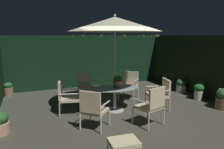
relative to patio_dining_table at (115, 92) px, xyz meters
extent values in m
cube|color=#464538|center=(0.17, -0.22, -0.58)|extent=(7.53, 7.80, 0.02)
cube|color=black|center=(0.17, 3.53, 0.56)|extent=(7.53, 0.30, 2.28)
cube|color=black|center=(3.78, -0.22, 0.56)|extent=(0.30, 7.80, 2.28)
cylinder|color=silver|center=(0.00, 0.00, -0.56)|extent=(0.57, 0.57, 0.03)
cylinder|color=silver|center=(0.00, 0.00, -0.22)|extent=(0.09, 0.09, 0.71)
ellipsoid|color=#9BAAAF|center=(0.00, 0.00, 0.15)|extent=(1.53, 1.00, 0.03)
cylinder|color=silver|center=(0.00, 0.00, 0.69)|extent=(0.06, 0.06, 2.53)
cone|color=beige|center=(0.00, 0.00, 2.01)|extent=(2.72, 2.72, 0.42)
sphere|color=silver|center=(0.00, 0.00, 2.26)|extent=(0.07, 0.07, 0.07)
sphere|color=#F9DB8C|center=(1.23, 0.00, 1.69)|extent=(0.07, 0.07, 0.07)
sphere|color=#F9DB8C|center=(1.09, 0.57, 1.69)|extent=(0.07, 0.07, 0.07)
sphere|color=#F9DB8C|center=(0.73, 0.99, 1.69)|extent=(0.07, 0.07, 0.07)
sphere|color=#F9DB8C|center=(0.32, 1.19, 1.69)|extent=(0.07, 0.07, 0.07)
sphere|color=#F9DB8C|center=(-0.28, 1.20, 1.69)|extent=(0.07, 0.07, 0.07)
sphere|color=#F9DB8C|center=(-0.72, 1.00, 1.69)|extent=(0.07, 0.07, 0.07)
sphere|color=#F9DB8C|center=(-1.11, 0.52, 1.69)|extent=(0.07, 0.07, 0.07)
sphere|color=#F9DB8C|center=(-1.23, 0.03, 1.69)|extent=(0.07, 0.07, 0.07)
sphere|color=#F9DB8C|center=(-1.08, -0.58, 1.69)|extent=(0.07, 0.07, 0.07)
sphere|color=#F9DB8C|center=(-0.75, -0.97, 1.69)|extent=(0.07, 0.07, 0.07)
sphere|color=#F9DB8C|center=(-0.27, -1.20, 1.69)|extent=(0.07, 0.07, 0.07)
sphere|color=#F9DB8C|center=(0.23, -1.21, 1.69)|extent=(0.07, 0.07, 0.07)
sphere|color=#F9DB8C|center=(0.75, -0.98, 1.69)|extent=(0.07, 0.07, 0.07)
sphere|color=#F9DB8C|center=(1.08, -0.59, 1.69)|extent=(0.07, 0.07, 0.07)
cylinder|color=#7F6D4E|center=(0.07, -0.08, 0.21)|extent=(0.14, 0.14, 0.11)
cylinder|color=#80684B|center=(0.07, -0.08, 0.32)|extent=(0.31, 0.31, 0.11)
ellipsoid|color=#1A5420|center=(0.07, -0.08, 0.44)|extent=(0.26, 0.26, 0.16)
sphere|color=#E74F7B|center=(0.07, -0.08, 0.50)|extent=(0.09, 0.09, 0.09)
cylinder|color=silver|center=(0.94, 0.55, -0.36)|extent=(0.04, 0.04, 0.42)
cylinder|color=silver|center=(0.54, 0.95, -0.36)|extent=(0.04, 0.04, 0.42)
cylinder|color=silver|center=(1.35, 0.95, -0.36)|extent=(0.04, 0.04, 0.42)
cylinder|color=silver|center=(0.94, 1.35, -0.36)|extent=(0.04, 0.04, 0.42)
cube|color=beige|center=(0.94, 0.95, -0.12)|extent=(0.79, 0.79, 0.07)
cube|color=beige|center=(1.14, 1.14, 0.16)|extent=(0.43, 0.43, 0.48)
cylinder|color=silver|center=(1.14, 0.75, 0.13)|extent=(0.41, 0.41, 0.04)
cylinder|color=silver|center=(0.74, 1.15, 0.13)|extent=(0.41, 0.41, 0.04)
cylinder|color=beige|center=(-0.11, 1.07, -0.37)|extent=(0.04, 0.04, 0.42)
cylinder|color=beige|center=(-0.61, 0.89, -0.37)|extent=(0.04, 0.04, 0.42)
cylinder|color=beige|center=(-0.32, 1.62, -0.37)|extent=(0.04, 0.04, 0.42)
cylinder|color=beige|center=(-0.81, 1.44, -0.37)|extent=(0.04, 0.04, 0.42)
cube|color=beige|center=(-0.46, 1.25, -0.12)|extent=(0.69, 0.72, 0.07)
cube|color=beige|center=(-0.56, 1.52, 0.13)|extent=(0.50, 0.23, 0.44)
cylinder|color=beige|center=(-0.22, 1.35, 0.12)|extent=(0.23, 0.54, 0.04)
cylinder|color=beige|center=(-0.71, 1.16, 0.12)|extent=(0.23, 0.54, 0.04)
cylinder|color=beige|center=(-0.96, 0.52, -0.37)|extent=(0.04, 0.04, 0.40)
cylinder|color=beige|center=(-1.09, -0.04, -0.37)|extent=(0.04, 0.04, 0.40)
cylinder|color=beige|center=(-1.52, 0.65, -0.37)|extent=(0.04, 0.04, 0.40)
cylinder|color=beige|center=(-1.65, 0.09, -0.37)|extent=(0.04, 0.04, 0.40)
cube|color=beige|center=(-1.30, 0.30, -0.14)|extent=(0.68, 0.67, 0.07)
cube|color=beige|center=(-1.57, 0.36, 0.15)|extent=(0.18, 0.55, 0.51)
cylinder|color=beige|center=(-1.24, 0.58, 0.08)|extent=(0.54, 0.16, 0.04)
cylinder|color=beige|center=(-1.37, 0.02, 0.08)|extent=(0.54, 0.16, 0.04)
cylinder|color=silver|center=(-0.94, -0.58, -0.37)|extent=(0.04, 0.04, 0.41)
cylinder|color=silver|center=(-0.54, -0.96, -0.37)|extent=(0.04, 0.04, 0.41)
cylinder|color=silver|center=(-1.31, -0.96, -0.37)|extent=(0.04, 0.04, 0.41)
cylinder|color=silver|center=(-0.91, -1.35, -0.37)|extent=(0.04, 0.04, 0.41)
cube|color=beige|center=(-0.93, -0.96, -0.13)|extent=(0.75, 0.75, 0.07)
cube|color=beige|center=(-1.10, -1.15, 0.16)|extent=(0.42, 0.41, 0.51)
cylinder|color=silver|center=(-1.13, -0.77, 0.08)|extent=(0.38, 0.39, 0.04)
cylinder|color=silver|center=(-0.73, -1.15, 0.08)|extent=(0.38, 0.39, 0.04)
cylinder|color=silver|center=(0.04, -1.11, -0.36)|extent=(0.04, 0.04, 0.44)
cylinder|color=silver|center=(0.61, -0.93, -0.36)|extent=(0.04, 0.04, 0.44)
cylinder|color=silver|center=(0.20, -1.62, -0.36)|extent=(0.04, 0.04, 0.44)
cylinder|color=silver|center=(0.77, -1.44, -0.36)|extent=(0.04, 0.04, 0.44)
cube|color=beige|center=(0.40, -1.28, -0.10)|extent=(0.71, 0.67, 0.07)
cube|color=beige|center=(0.48, -1.52, 0.19)|extent=(0.56, 0.23, 0.51)
cylinder|color=silver|center=(0.12, -1.37, 0.12)|extent=(0.19, 0.50, 0.04)
cylinder|color=silver|center=(0.69, -1.19, 0.12)|extent=(0.19, 0.50, 0.04)
cylinder|color=beige|center=(0.93, -0.57, -0.37)|extent=(0.04, 0.04, 0.41)
cylinder|color=beige|center=(1.09, 0.02, -0.37)|extent=(0.04, 0.04, 0.41)
cylinder|color=beige|center=(1.49, -0.72, -0.37)|extent=(0.04, 0.04, 0.41)
cylinder|color=beige|center=(1.65, -0.13, -0.37)|extent=(0.04, 0.04, 0.41)
cube|color=beige|center=(1.29, -0.35, -0.13)|extent=(0.71, 0.73, 0.07)
cube|color=beige|center=(1.56, -0.43, 0.14)|extent=(0.21, 0.58, 0.46)
cylinder|color=beige|center=(1.21, -0.65, 0.08)|extent=(0.55, 0.18, 0.04)
cylinder|color=beige|center=(1.37, -0.06, 0.08)|extent=(0.55, 0.18, 0.04)
cylinder|color=silver|center=(-1.10, -2.28, -0.41)|extent=(0.03, 0.03, 0.32)
cylinder|color=silver|center=(-0.61, -2.32, -0.41)|extent=(0.03, 0.03, 0.32)
cube|color=beige|center=(-0.87, -2.50, -0.21)|extent=(0.56, 0.46, 0.08)
cylinder|color=silver|center=(3.38, 1.01, -0.44)|extent=(0.42, 0.42, 0.28)
ellipsoid|color=#28602D|center=(3.38, 1.01, -0.19)|extent=(0.41, 0.41, 0.29)
sphere|color=#E65B65|center=(3.52, 1.02, -0.12)|extent=(0.11, 0.11, 0.11)
sphere|color=#DB5678|center=(3.37, 1.11, -0.12)|extent=(0.09, 0.09, 0.09)
sphere|color=#EE4E61|center=(3.29, 1.02, -0.08)|extent=(0.07, 0.07, 0.07)
sphere|color=#EB5273|center=(3.35, 0.88, -0.17)|extent=(0.06, 0.06, 0.06)
cylinder|color=#7F6B4C|center=(-3.13, 2.99, -0.41)|extent=(0.33, 0.33, 0.33)
ellipsoid|color=#1D6430|center=(-3.13, 2.99, -0.15)|extent=(0.31, 0.31, 0.22)
sphere|color=red|center=(-3.05, 3.01, -0.14)|extent=(0.07, 0.07, 0.07)
sphere|color=red|center=(-3.10, 3.08, -0.13)|extent=(0.09, 0.09, 0.09)
sphere|color=red|center=(-3.25, 3.02, -0.14)|extent=(0.10, 0.10, 0.10)
sphere|color=red|center=(-3.13, 2.90, -0.10)|extent=(0.11, 0.11, 0.11)
cylinder|color=beige|center=(3.23, -0.10, -0.41)|extent=(0.32, 0.32, 0.34)
ellipsoid|color=#1C6426|center=(3.23, -0.10, -0.13)|extent=(0.37, 0.37, 0.26)
sphere|color=#DD373D|center=(3.36, -0.08, -0.08)|extent=(0.10, 0.10, 0.10)
sphere|color=red|center=(3.18, -0.02, -0.10)|extent=(0.07, 0.07, 0.07)
sphere|color=red|center=(3.18, -0.19, -0.11)|extent=(0.07, 0.07, 0.07)
cylinder|color=tan|center=(-3.10, -0.43, -0.44)|extent=(0.45, 0.45, 0.27)
sphere|color=orange|center=(-2.96, -0.40, -0.14)|extent=(0.07, 0.07, 0.07)
sphere|color=orange|center=(-3.04, -0.30, -0.15)|extent=(0.07, 0.07, 0.07)
sphere|color=#E78642|center=(-3.05, -0.55, -0.11)|extent=(0.06, 0.06, 0.06)
cylinder|color=#8B6347|center=(3.22, -1.14, -0.40)|extent=(0.48, 0.48, 0.35)
ellipsoid|color=#346237|center=(3.22, -1.14, -0.09)|extent=(0.48, 0.48, 0.34)
sphere|color=#F3C459|center=(3.22, -0.96, 0.01)|extent=(0.07, 0.07, 0.07)
sphere|color=#F8C456|center=(3.09, -1.07, -0.07)|extent=(0.07, 0.07, 0.07)
sphere|color=#EBD058|center=(3.11, -1.20, -0.03)|extent=(0.07, 0.07, 0.07)
camera|label=1|loc=(-2.40, -5.71, 1.69)|focal=33.89mm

